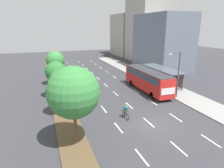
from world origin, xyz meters
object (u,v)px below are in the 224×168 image
at_px(bus_shelter, 163,74).
at_px(bus, 147,78).
at_px(median_tree_third, 56,72).
at_px(median_tree_nearest, 74,93).
at_px(cyclist, 126,111).
at_px(median_tree_fourth, 55,60).
at_px(median_tree_second, 62,82).
at_px(streetlight, 177,72).

distance_m(bus_shelter, bus, 4.80).
bearing_deg(bus, median_tree_third, 172.91).
bearing_deg(median_tree_third, median_tree_nearest, -87.88).
bearing_deg(cyclist, median_tree_nearest, -151.62).
xyz_separation_m(median_tree_nearest, median_tree_third, (-0.48, 12.99, -1.01)).
relative_size(median_tree_nearest, median_tree_fourth, 1.17).
height_order(median_tree_third, median_tree_fourth, median_tree_fourth).
relative_size(bus_shelter, median_tree_nearest, 1.40).
height_order(median_tree_second, streetlight, streetlight).
bearing_deg(median_tree_fourth, median_tree_second, -90.81).
distance_m(bus_shelter, median_tree_third, 18.17).
bearing_deg(bus_shelter, bus, -153.05).
xyz_separation_m(bus_shelter, bus, (-4.28, -2.17, 0.20)).
height_order(bus_shelter, median_tree_third, median_tree_third).
bearing_deg(median_tree_second, bus_shelter, 21.29).
bearing_deg(median_tree_second, streetlight, 1.36).
distance_m(bus, median_tree_fourth, 15.87).
bearing_deg(streetlight, median_tree_second, -178.64).
height_order(bus, cyclist, bus).
height_order(bus_shelter, streetlight, streetlight).
height_order(median_tree_nearest, median_tree_third, median_tree_nearest).
relative_size(bus_shelter, median_tree_third, 1.85).
height_order(cyclist, streetlight, streetlight).
xyz_separation_m(median_tree_nearest, streetlight, (15.48, 6.87, -0.89)).
relative_size(bus, streetlight, 1.74).
bearing_deg(median_tree_nearest, median_tree_second, 92.29).
bearing_deg(streetlight, bus_shelter, 72.24).
height_order(median_tree_nearest, streetlight, median_tree_nearest).
bearing_deg(median_tree_nearest, streetlight, 23.93).
bearing_deg(median_tree_fourth, cyclist, -68.95).
distance_m(median_tree_third, streetlight, 17.09).
xyz_separation_m(bus, median_tree_second, (-13.57, -4.78, 1.88)).
distance_m(cyclist, median_tree_nearest, 8.05).
xyz_separation_m(bus, median_tree_nearest, (-13.31, -11.27, 2.72)).
bearing_deg(median_tree_third, cyclist, -55.57).
bearing_deg(median_tree_second, cyclist, -26.36).
height_order(bus_shelter, median_tree_nearest, median_tree_nearest).
relative_size(bus, median_tree_fourth, 1.92).
bearing_deg(median_tree_fourth, streetlight, -39.04).
height_order(median_tree_third, streetlight, streetlight).
relative_size(bus, median_tree_second, 2.11).
relative_size(bus_shelter, streetlight, 1.47).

